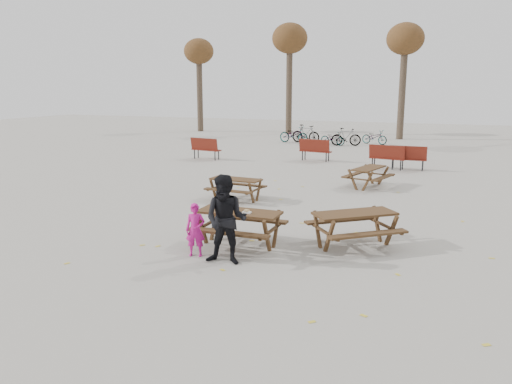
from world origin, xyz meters
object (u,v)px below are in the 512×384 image
(soda_bottle, at_px, (236,210))
(child, at_px, (195,230))
(picnic_table_far, at_px, (368,177))
(food_tray, at_px, (247,212))
(main_picnic_table, at_px, (239,219))
(picnic_table_east, at_px, (354,229))
(picnic_table_north, at_px, (236,189))
(adult, at_px, (226,220))

(soda_bottle, height_order, child, child)
(child, height_order, picnic_table_far, child)
(food_tray, height_order, picnic_table_far, food_tray)
(main_picnic_table, relative_size, picnic_table_east, 1.02)
(main_picnic_table, bearing_deg, picnic_table_north, 114.55)
(food_tray, distance_m, child, 1.18)
(picnic_table_far, bearing_deg, picnic_table_north, 150.06)
(food_tray, xyz_separation_m, adult, (-0.01, -1.03, 0.09))
(picnic_table_far, bearing_deg, child, -179.47)
(picnic_table_east, xyz_separation_m, picnic_table_far, (-0.74, 6.71, -0.03))
(food_tray, distance_m, picnic_table_far, 7.80)
(soda_bottle, height_order, picnic_table_north, soda_bottle)
(soda_bottle, bearing_deg, main_picnic_table, 92.76)
(child, xyz_separation_m, picnic_table_east, (2.92, 1.80, -0.17))
(picnic_table_east, distance_m, picnic_table_far, 6.75)
(picnic_table_far, bearing_deg, adult, -174.26)
(adult, bearing_deg, picnic_table_north, 104.22)
(soda_bottle, bearing_deg, food_tray, 15.50)
(picnic_table_far, bearing_deg, food_tray, -175.38)
(adult, bearing_deg, soda_bottle, 94.39)
(main_picnic_table, xyz_separation_m, picnic_table_far, (1.61, 7.55, -0.24))
(picnic_table_east, bearing_deg, picnic_table_north, 103.66)
(child, distance_m, picnic_table_far, 8.78)
(soda_bottle, bearing_deg, adult, -78.17)
(main_picnic_table, height_order, picnic_table_east, main_picnic_table)
(soda_bottle, height_order, adult, adult)
(soda_bottle, relative_size, picnic_table_far, 0.11)
(child, xyz_separation_m, adult, (0.78, -0.18, 0.33))
(main_picnic_table, bearing_deg, picnic_table_far, 77.95)
(food_tray, bearing_deg, main_picnic_table, 153.70)
(picnic_table_east, bearing_deg, child, 172.70)
(main_picnic_table, bearing_deg, adult, -79.49)
(main_picnic_table, distance_m, food_tray, 0.32)
(child, bearing_deg, soda_bottle, 36.00)
(soda_bottle, distance_m, child, 1.02)
(adult, height_order, picnic_table_east, adult)
(adult, bearing_deg, main_picnic_table, 93.06)
(picnic_table_north, bearing_deg, picnic_table_far, 48.91)
(main_picnic_table, height_order, picnic_table_far, main_picnic_table)
(food_tray, height_order, adult, adult)
(adult, height_order, picnic_table_far, adult)
(child, distance_m, picnic_table_east, 3.43)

